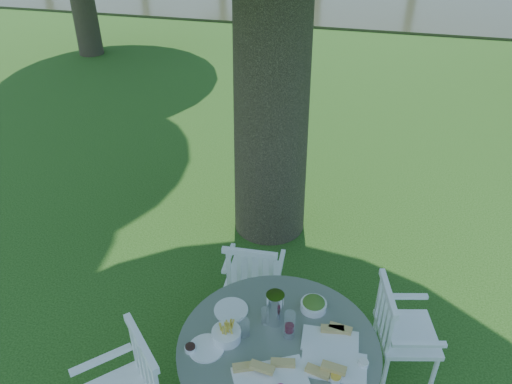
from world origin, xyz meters
TOP-DOWN VIEW (x-y plane):
  - ground at (0.00, 0.00)m, footprint 140.00×140.00m
  - table at (0.54, -1.42)m, footprint 1.30×1.30m
  - chair_ne at (1.30, -0.84)m, footprint 0.51×0.54m
  - chair_nw at (0.15, -0.54)m, footprint 0.46×0.43m
  - tableware at (0.51, -1.36)m, footprint 1.13×0.93m

SIDE VIEW (x-z plane):
  - ground at x=0.00m, z-range 0.00..0.00m
  - chair_nw at x=0.15m, z-range 0.08..0.94m
  - chair_ne at x=1.30m, z-range 0.08..0.97m
  - table at x=0.54m, z-range 0.23..1.03m
  - tableware at x=0.51m, z-range 0.72..0.97m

